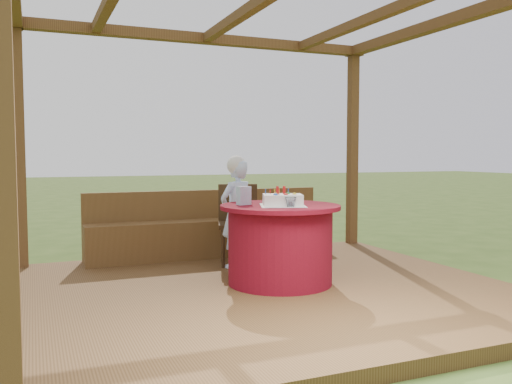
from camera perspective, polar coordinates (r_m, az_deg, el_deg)
ground at (r=5.19m, az=1.07°, el=-11.25°), size 60.00×60.00×0.00m
deck at (r=5.18m, az=1.07°, el=-10.61°), size 4.50×4.00×0.12m
pergola at (r=5.12m, az=1.11°, el=15.73°), size 4.50×4.00×2.72m
bench at (r=6.69m, az=-4.82°, el=-4.44°), size 3.00×0.42×0.80m
table at (r=5.23m, az=2.55°, el=-5.45°), size 1.15×1.15×0.76m
chair at (r=6.19m, az=-1.87°, el=-2.87°), size 0.57×0.57×0.90m
elderly_woman at (r=5.95m, az=-2.06°, el=-1.99°), size 0.51×0.43×1.23m
birthday_cake at (r=5.08m, az=2.82°, el=-0.84°), size 0.53×0.53×0.18m
gift_bag at (r=5.18m, az=-1.30°, el=-0.39°), size 0.14×0.10×0.18m
drinking_glass at (r=4.94m, az=3.67°, el=-1.07°), size 0.12×0.12×0.10m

